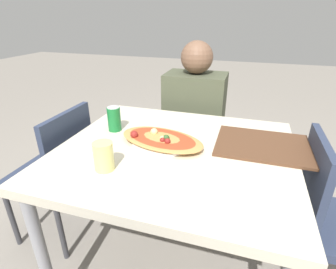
% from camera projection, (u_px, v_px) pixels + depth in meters
% --- Properties ---
extents(ground_plane, '(14.00, 14.00, 0.00)m').
position_uv_depth(ground_plane, '(174.00, 263.00, 1.48)').
color(ground_plane, gray).
extents(dining_table, '(1.03, 0.93, 0.74)m').
position_uv_depth(dining_table, '(175.00, 163.00, 1.20)').
color(dining_table, beige).
rests_on(dining_table, ground_plane).
extents(chair_far_seated, '(0.40, 0.40, 0.83)m').
position_uv_depth(chair_far_seated, '(196.00, 131.00, 1.98)').
color(chair_far_seated, '#2D3851').
rests_on(chair_far_seated, ground_plane).
extents(chair_side_left, '(0.40, 0.40, 0.83)m').
position_uv_depth(chair_side_left, '(57.00, 169.00, 1.49)').
color(chair_side_left, '#2D3851').
rests_on(chair_side_left, ground_plane).
extents(chair_side_right, '(0.40, 0.40, 0.83)m').
position_uv_depth(chair_side_right, '(334.00, 217.00, 1.14)').
color(chair_side_right, '#2D3851').
rests_on(chair_side_right, ground_plane).
extents(person_seated, '(0.40, 0.29, 1.13)m').
position_uv_depth(person_seated, '(194.00, 111.00, 1.80)').
color(person_seated, '#2D2D38').
rests_on(person_seated, ground_plane).
extents(pizza_main, '(0.45, 0.32, 0.06)m').
position_uv_depth(pizza_main, '(161.00, 140.00, 1.20)').
color(pizza_main, white).
rests_on(pizza_main, dining_table).
extents(soda_can, '(0.07, 0.07, 0.12)m').
position_uv_depth(soda_can, '(114.00, 119.00, 1.33)').
color(soda_can, '#197233').
rests_on(soda_can, dining_table).
extents(drink_glass, '(0.08, 0.08, 0.11)m').
position_uv_depth(drink_glass, '(104.00, 156.00, 0.99)').
color(drink_glass, '#E0DB7F').
rests_on(drink_glass, dining_table).
extents(serving_tray, '(0.41, 0.32, 0.01)m').
position_uv_depth(serving_tray, '(262.00, 145.00, 1.19)').
color(serving_tray, brown).
rests_on(serving_tray, dining_table).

